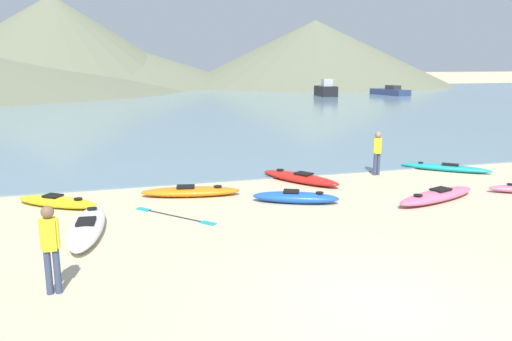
# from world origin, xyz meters

# --- Properties ---
(ground_plane) EXTENTS (400.00, 400.00, 0.00)m
(ground_plane) POSITION_xyz_m (0.00, 0.00, 0.00)
(ground_plane) COLOR #C6B793
(bay_water) EXTENTS (160.00, 70.00, 0.06)m
(bay_water) POSITION_xyz_m (0.00, 44.70, 0.03)
(bay_water) COLOR slate
(bay_water) RESTS_ON ground_plane
(far_hill_midleft) EXTENTS (51.89, 51.89, 15.95)m
(far_hill_midleft) POSITION_xyz_m (-13.03, 91.29, 7.98)
(far_hill_midleft) COLOR #6B7056
(far_hill_midleft) RESTS_ON ground_plane
(far_hill_midright) EXTENTS (48.03, 48.03, 7.38)m
(far_hill_midright) POSITION_xyz_m (-1.63, 89.24, 3.69)
(far_hill_midright) COLOR #6B7056
(far_hill_midright) RESTS_ON ground_plane
(far_hill_right) EXTENTS (50.59, 50.59, 11.93)m
(far_hill_right) POSITION_xyz_m (33.39, 82.04, 5.97)
(far_hill_right) COLOR #6B7056
(far_hill_right) RESTS_ON ground_plane
(kayak_on_sand_0) EXTENTS (3.46, 1.80, 0.36)m
(kayak_on_sand_0) POSITION_xyz_m (5.09, 5.45, 0.16)
(kayak_on_sand_0) COLOR #E5668C
(kayak_on_sand_0) RESTS_ON ground_plane
(kayak_on_sand_2) EXTENTS (2.64, 2.16, 0.35)m
(kayak_on_sand_2) POSITION_xyz_m (-6.01, 8.06, 0.15)
(kayak_on_sand_2) COLOR yellow
(kayak_on_sand_2) RESTS_ON ground_plane
(kayak_on_sand_3) EXTENTS (2.37, 3.16, 0.36)m
(kayak_on_sand_3) POSITION_xyz_m (1.96, 8.93, 0.16)
(kayak_on_sand_3) COLOR red
(kayak_on_sand_3) RESTS_ON ground_plane
(kayak_on_sand_4) EXTENTS (2.64, 1.69, 0.38)m
(kayak_on_sand_4) POSITION_xyz_m (0.86, 6.48, 0.17)
(kayak_on_sand_4) COLOR blue
(kayak_on_sand_4) RESTS_ON ground_plane
(kayak_on_sand_5) EXTENTS (3.21, 1.35, 0.34)m
(kayak_on_sand_5) POSITION_xyz_m (-2.06, 8.14, 0.15)
(kayak_on_sand_5) COLOR orange
(kayak_on_sand_5) RESTS_ON ground_plane
(kayak_on_sand_6) EXTENTS (1.09, 3.58, 0.40)m
(kayak_on_sand_6) POSITION_xyz_m (-5.07, 5.32, 0.18)
(kayak_on_sand_6) COLOR white
(kayak_on_sand_6) RESTS_ON ground_plane
(kayak_on_sand_7) EXTENTS (2.93, 2.66, 0.30)m
(kayak_on_sand_7) POSITION_xyz_m (8.11, 9.07, 0.13)
(kayak_on_sand_7) COLOR teal
(kayak_on_sand_7) RESTS_ON ground_plane
(person_near_foreground) EXTENTS (0.34, 0.23, 1.67)m
(person_near_foreground) POSITION_xyz_m (-5.54, 2.03, 0.96)
(person_near_foreground) COLOR #384260
(person_near_foreground) RESTS_ON ground_plane
(person_near_waterline) EXTENTS (0.33, 0.26, 1.64)m
(person_near_waterline) POSITION_xyz_m (5.14, 9.18, 0.94)
(person_near_waterline) COLOR #384260
(person_near_waterline) RESTS_ON ground_plane
(moored_boat_0) EXTENTS (4.59, 4.32, 1.06)m
(moored_boat_0) POSITION_xyz_m (-14.97, 59.33, 0.59)
(moored_boat_0) COLOR navy
(moored_boat_0) RESTS_ON bay_water
(moored_boat_1) EXTENTS (2.25, 3.86, 2.13)m
(moored_boat_1) POSITION_xyz_m (21.90, 51.06, 0.80)
(moored_boat_1) COLOR black
(moored_boat_1) RESTS_ON bay_water
(moored_boat_2) EXTENTS (2.81, 6.06, 1.27)m
(moored_boat_2) POSITION_xyz_m (30.87, 50.80, 0.50)
(moored_boat_2) COLOR navy
(moored_boat_2) RESTS_ON bay_water
(moored_boat_4) EXTENTS (3.46, 3.34, 0.98)m
(moored_boat_4) POSITION_xyz_m (-14.78, 62.99, 0.55)
(moored_boat_4) COLOR white
(moored_boat_4) RESTS_ON bay_water
(loose_paddle) EXTENTS (1.96, 2.22, 0.03)m
(loose_paddle) POSITION_xyz_m (-2.84, 6.12, 0.01)
(loose_paddle) COLOR black
(loose_paddle) RESTS_ON ground_plane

